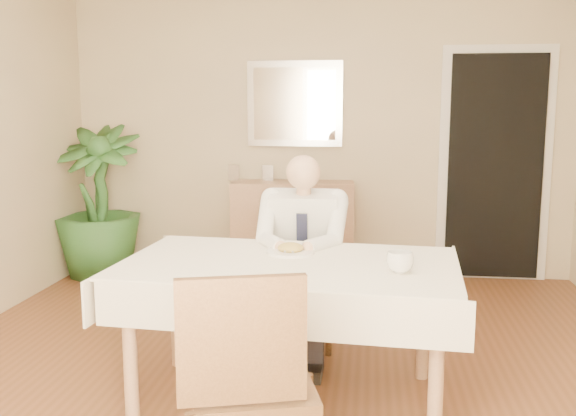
# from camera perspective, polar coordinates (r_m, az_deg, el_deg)

# --- Properties ---
(room) EXTENTS (5.00, 5.02, 2.60)m
(room) POSITION_cam_1_polar(r_m,az_deg,el_deg) (3.36, -0.77, 4.95)
(room) COLOR brown
(room) RESTS_ON ground
(window) EXTENTS (1.34, 0.04, 1.44)m
(window) POSITION_cam_1_polar(r_m,az_deg,el_deg) (0.97, -22.03, 2.51)
(window) COLOR white
(window) RESTS_ON room
(doorway) EXTENTS (0.96, 0.07, 2.10)m
(doorway) POSITION_cam_1_polar(r_m,az_deg,el_deg) (5.90, 17.90, 3.45)
(doorway) COLOR white
(doorway) RESTS_ON ground
(mirror) EXTENTS (0.86, 0.04, 0.76)m
(mirror) POSITION_cam_1_polar(r_m,az_deg,el_deg) (5.82, 0.59, 9.24)
(mirror) COLOR silver
(mirror) RESTS_ON room
(dining_table) EXTENTS (1.78, 1.13, 0.75)m
(dining_table) POSITION_cam_1_polar(r_m,az_deg,el_deg) (3.32, 0.07, -6.20)
(dining_table) COLOR #A37A58
(dining_table) RESTS_ON ground
(chair_far) EXTENTS (0.39, 0.39, 0.83)m
(chair_far) POSITION_cam_1_polar(r_m,az_deg,el_deg) (4.21, 1.60, -5.76)
(chair_far) COLOR #432A16
(chair_far) RESTS_ON ground
(chair_near) EXTENTS (0.57, 0.57, 0.97)m
(chair_near) POSITION_cam_1_polar(r_m,az_deg,el_deg) (2.46, -3.52, -14.83)
(chair_near) COLOR #432A16
(chair_near) RESTS_ON ground
(seated_man) EXTENTS (0.48, 0.72, 1.24)m
(seated_man) POSITION_cam_1_polar(r_m,az_deg,el_deg) (3.88, 1.19, -3.56)
(seated_man) COLOR white
(seated_man) RESTS_ON ground
(plate) EXTENTS (0.26, 0.26, 0.02)m
(plate) POSITION_cam_1_polar(r_m,az_deg,el_deg) (3.47, 0.22, -3.92)
(plate) COLOR white
(plate) RESTS_ON dining_table
(food) EXTENTS (0.14, 0.14, 0.06)m
(food) POSITION_cam_1_polar(r_m,az_deg,el_deg) (3.47, 0.22, -3.56)
(food) COLOR olive
(food) RESTS_ON dining_table
(knife) EXTENTS (0.01, 0.13, 0.01)m
(knife) POSITION_cam_1_polar(r_m,az_deg,el_deg) (3.40, 0.76, -3.89)
(knife) COLOR silver
(knife) RESTS_ON dining_table
(fork) EXTENTS (0.01, 0.13, 0.01)m
(fork) POSITION_cam_1_polar(r_m,az_deg,el_deg) (3.41, -0.58, -3.85)
(fork) COLOR silver
(fork) RESTS_ON dining_table
(coffee_mug) EXTENTS (0.16, 0.16, 0.10)m
(coffee_mug) POSITION_cam_1_polar(r_m,az_deg,el_deg) (3.12, 9.92, -4.76)
(coffee_mug) COLOR white
(coffee_mug) RESTS_ON dining_table
(sideboard) EXTENTS (1.11, 0.45, 0.87)m
(sideboard) POSITION_cam_1_polar(r_m,az_deg,el_deg) (5.78, 0.40, -1.89)
(sideboard) COLOR #A37A58
(sideboard) RESTS_ON ground
(photo_frame_left) EXTENTS (0.10, 0.02, 0.14)m
(photo_frame_left) POSITION_cam_1_polar(r_m,az_deg,el_deg) (5.82, -4.85, 3.16)
(photo_frame_left) COLOR silver
(photo_frame_left) RESTS_ON sideboard
(photo_frame_center) EXTENTS (0.10, 0.02, 0.14)m
(photo_frame_center) POSITION_cam_1_polar(r_m,az_deg,el_deg) (5.78, -1.80, 3.14)
(photo_frame_center) COLOR silver
(photo_frame_center) RESTS_ON sideboard
(photo_frame_right) EXTENTS (0.10, 0.02, 0.14)m
(photo_frame_right) POSITION_cam_1_polar(r_m,az_deg,el_deg) (5.71, 1.57, 3.07)
(photo_frame_right) COLOR silver
(photo_frame_right) RESTS_ON sideboard
(potted_palm) EXTENTS (0.77, 0.77, 1.37)m
(potted_palm) POSITION_cam_1_polar(r_m,az_deg,el_deg) (6.00, -16.52, 0.56)
(potted_palm) COLOR #244F1F
(potted_palm) RESTS_ON ground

